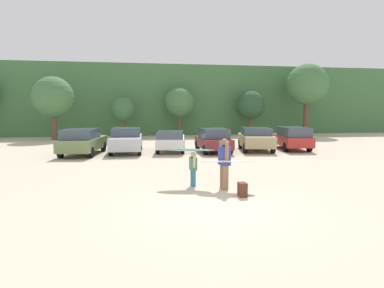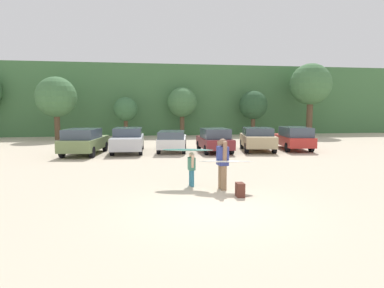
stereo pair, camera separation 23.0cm
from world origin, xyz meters
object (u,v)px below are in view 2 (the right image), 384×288
Objects in this scene: surfboard_white at (226,161)px; surfboard_teal at (188,150)px; parked_car_white at (172,140)px; parked_car_tan at (257,139)px; parked_car_maroon at (215,140)px; parked_car_olive_green at (84,141)px; backpack_dropped at (240,190)px; person_adult at (223,161)px; person_child at (192,167)px; parked_car_red at (293,138)px; parked_car_silver at (128,140)px.

surfboard_teal reaches higher than surfboard_white.
parked_car_white is 1.06× the size of parked_car_tan.
parked_car_tan reaches higher than parked_car_maroon.
parked_car_olive_green is 12.93m from backpack_dropped.
surfboard_white is (0.07, -0.14, -0.01)m from person_adult.
parked_car_tan is 2.20× the size of surfboard_teal.
surfboard_teal reaches higher than person_child.
person_adult is at bearing 165.15° from parked_car_tan.
parked_car_tan is at bearing -110.47° from surfboard_teal.
surfboard_white is at bearing 169.55° from parked_car_maroon.
backpack_dropped is at bearing 155.41° from parked_car_red.
parked_car_tan reaches higher than parked_car_white.
parked_car_white is 9.99× the size of backpack_dropped.
surfboard_teal is at bearing -143.08° from parked_car_olive_green.
parked_car_olive_green is at bearing -63.16° from person_adult.
parked_car_olive_green reaches higher than surfboard_teal.
parked_car_white is (5.45, 0.64, -0.08)m from parked_car_olive_green.
parked_car_olive_green is at bearing 99.15° from parked_car_red.
parked_car_olive_green is 11.80m from person_adult.
parked_car_olive_green reaches higher than parked_car_red.
person_child is at bearing -24.71° from surfboard_white.
person_adult is 1.43× the size of person_child.
parked_car_white is 10.04m from surfboard_teal.
parked_car_white is at bearing -80.41° from surfboard_teal.
parked_car_tan is 11.35m from person_adult.
parked_car_red is at bearing 57.60° from backpack_dropped.
parked_car_tan reaches higher than backpack_dropped.
parked_car_silver reaches higher than person_child.
parked_car_olive_green is 1.12× the size of parked_car_tan.
parked_car_olive_green reaches higher than parked_car_maroon.
person_adult reaches higher than backpack_dropped.
parked_car_silver is at bearing -76.50° from person_adult.
person_child is 0.64× the size of surfboard_teal.
parked_car_red reaches higher than surfboard_white.
surfboard_white is 1.02× the size of surfboard_teal.
parked_car_tan is at bearing -126.24° from person_child.
parked_car_silver is at bearing 107.56° from backpack_dropped.
parked_car_silver is at bearing 96.56° from parked_car_tan.
parked_car_silver reaches higher than backpack_dropped.
parked_car_maroon reaches higher than surfboard_teal.
parked_car_tan is (5.63, -0.53, 0.07)m from parked_car_white.
surfboard_teal is at bearing 127.55° from backpack_dropped.
backpack_dropped is (-4.67, -11.32, -0.60)m from parked_car_tan.
surfboard_teal is (-8.74, -9.70, 0.49)m from parked_car_red.
parked_car_red is at bearing -79.76° from parked_car_olive_green.
surfboard_white is at bearing 102.87° from backpack_dropped.
parked_car_olive_green is 0.99× the size of parked_car_silver.
person_child is at bearing 126.13° from backpack_dropped.
parked_car_maroon reaches higher than surfboard_white.
parked_car_silver is 1.13× the size of parked_car_tan.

